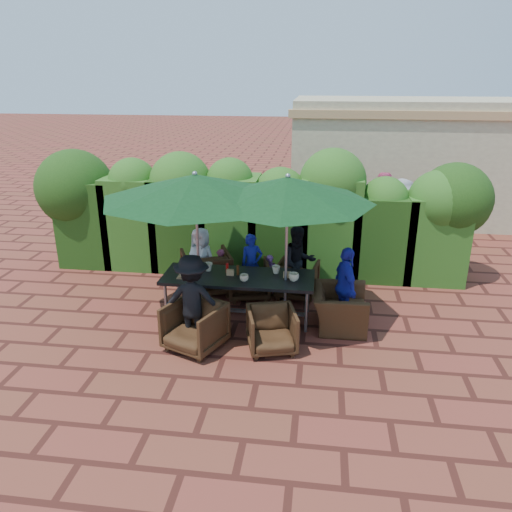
# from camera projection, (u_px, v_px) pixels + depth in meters

# --- Properties ---
(ground) EXTENTS (80.00, 80.00, 0.00)m
(ground) POSITION_uv_depth(u_px,v_px,m) (236.00, 322.00, 8.23)
(ground) COLOR maroon
(ground) RESTS_ON ground
(dining_table) EXTENTS (2.47, 0.90, 0.75)m
(dining_table) POSITION_uv_depth(u_px,v_px,m) (238.00, 280.00, 8.15)
(dining_table) COLOR black
(dining_table) RESTS_ON ground
(umbrella_left) EXTENTS (2.96, 2.96, 2.46)m
(umbrella_left) POSITION_uv_depth(u_px,v_px,m) (195.00, 187.00, 7.64)
(umbrella_left) COLOR gray
(umbrella_left) RESTS_ON ground
(umbrella_right) EXTENTS (2.66, 2.66, 2.46)m
(umbrella_right) POSITION_uv_depth(u_px,v_px,m) (288.00, 190.00, 7.46)
(umbrella_right) COLOR gray
(umbrella_right) RESTS_ON ground
(chair_far_left) EXTENTS (1.09, 1.06, 0.87)m
(chair_far_left) POSITION_uv_depth(u_px,v_px,m) (206.00, 270.00, 9.21)
(chair_far_left) COLOR black
(chair_far_left) RESTS_ON ground
(chair_far_mid) EXTENTS (0.86, 0.82, 0.74)m
(chair_far_mid) POSITION_uv_depth(u_px,v_px,m) (248.00, 278.00, 9.02)
(chair_far_mid) COLOR black
(chair_far_mid) RESTS_ON ground
(chair_far_right) EXTENTS (0.80, 0.77, 0.72)m
(chair_far_right) POSITION_uv_depth(u_px,v_px,m) (297.00, 278.00, 9.06)
(chair_far_right) COLOR black
(chair_far_right) RESTS_ON ground
(chair_near_left) EXTENTS (0.98, 0.95, 0.78)m
(chair_near_left) POSITION_uv_depth(u_px,v_px,m) (194.00, 324.00, 7.32)
(chair_near_left) COLOR black
(chair_near_left) RESTS_ON ground
(chair_near_right) EXTENTS (0.83, 0.80, 0.70)m
(chair_near_right) POSITION_uv_depth(u_px,v_px,m) (272.00, 328.00, 7.29)
(chair_near_right) COLOR black
(chair_near_right) RESTS_ON ground
(chair_end_right) EXTENTS (0.64, 0.97, 0.84)m
(chair_end_right) POSITION_uv_depth(u_px,v_px,m) (340.00, 302.00, 7.94)
(chair_end_right) COLOR black
(chair_end_right) RESTS_ON ground
(adult_far_left) EXTENTS (0.70, 0.56, 1.25)m
(adult_far_left) POSITION_uv_depth(u_px,v_px,m) (201.00, 261.00, 9.13)
(adult_far_left) COLOR silver
(adult_far_left) RESTS_ON ground
(adult_far_mid) EXTENTS (0.50, 0.46, 1.13)m
(adult_far_mid) POSITION_uv_depth(u_px,v_px,m) (252.00, 264.00, 9.13)
(adult_far_mid) COLOR #1E23A6
(adult_far_mid) RESTS_ON ground
(adult_far_right) EXTENTS (0.75, 0.63, 1.35)m
(adult_far_right) POSITION_uv_depth(u_px,v_px,m) (298.00, 263.00, 8.88)
(adult_far_right) COLOR black
(adult_far_right) RESTS_ON ground
(adult_near_left) EXTENTS (0.93, 0.47, 1.40)m
(adult_near_left) POSITION_uv_depth(u_px,v_px,m) (193.00, 300.00, 7.38)
(adult_near_left) COLOR black
(adult_near_left) RESTS_ON ground
(adult_end_right) EXTENTS (0.60, 0.85, 1.31)m
(adult_end_right) POSITION_uv_depth(u_px,v_px,m) (346.00, 287.00, 7.95)
(adult_end_right) COLOR #1E23A6
(adult_end_right) RESTS_ON ground
(child_left) EXTENTS (0.36, 0.33, 0.82)m
(child_left) POSITION_uv_depth(u_px,v_px,m) (221.00, 271.00, 9.23)
(child_left) COLOR #C84673
(child_left) RESTS_ON ground
(child_right) EXTENTS (0.32, 0.28, 0.74)m
(child_right) POSITION_uv_depth(u_px,v_px,m) (270.00, 275.00, 9.16)
(child_right) COLOR #934DA7
(child_right) RESTS_ON ground
(pedestrian_a) EXTENTS (1.59, 0.99, 1.60)m
(pedestrian_a) POSITION_uv_depth(u_px,v_px,m) (338.00, 212.00, 11.62)
(pedestrian_a) COLOR #258825
(pedestrian_a) RESTS_ON ground
(pedestrian_b) EXTENTS (0.95, 0.77, 1.71)m
(pedestrian_b) POSITION_uv_depth(u_px,v_px,m) (380.00, 209.00, 11.70)
(pedestrian_b) COLOR #C84673
(pedestrian_b) RESTS_ON ground
(pedestrian_c) EXTENTS (0.97, 1.11, 1.60)m
(pedestrian_c) POSITION_uv_depth(u_px,v_px,m) (401.00, 213.00, 11.53)
(pedestrian_c) COLOR gray
(pedestrian_c) RESTS_ON ground
(cup_a) EXTENTS (0.15, 0.15, 0.12)m
(cup_a) POSITION_uv_depth(u_px,v_px,m) (183.00, 272.00, 8.11)
(cup_a) COLOR beige
(cup_a) RESTS_ON dining_table
(cup_b) EXTENTS (0.15, 0.15, 0.14)m
(cup_b) POSITION_uv_depth(u_px,v_px,m) (208.00, 267.00, 8.31)
(cup_b) COLOR beige
(cup_b) RESTS_ON dining_table
(cup_c) EXTENTS (0.14, 0.14, 0.11)m
(cup_c) POSITION_uv_depth(u_px,v_px,m) (244.00, 278.00, 7.90)
(cup_c) COLOR beige
(cup_c) RESTS_ON dining_table
(cup_d) EXTENTS (0.14, 0.14, 0.13)m
(cup_d) POSITION_uv_depth(u_px,v_px,m) (276.00, 270.00, 8.21)
(cup_d) COLOR beige
(cup_d) RESTS_ON dining_table
(cup_e) EXTENTS (0.16, 0.16, 0.13)m
(cup_e) POSITION_uv_depth(u_px,v_px,m) (294.00, 277.00, 7.91)
(cup_e) COLOR beige
(cup_e) RESTS_ON dining_table
(ketchup_bottle) EXTENTS (0.04, 0.04, 0.17)m
(ketchup_bottle) POSITION_uv_depth(u_px,v_px,m) (227.00, 268.00, 8.21)
(ketchup_bottle) COLOR #B20C0A
(ketchup_bottle) RESTS_ON dining_table
(sauce_bottle) EXTENTS (0.04, 0.04, 0.17)m
(sauce_bottle) POSITION_uv_depth(u_px,v_px,m) (238.00, 270.00, 8.13)
(sauce_bottle) COLOR #4C230C
(sauce_bottle) RESTS_ON dining_table
(serving_tray) EXTENTS (0.35, 0.25, 0.02)m
(serving_tray) POSITION_uv_depth(u_px,v_px,m) (189.00, 276.00, 8.09)
(serving_tray) COLOR #9B734B
(serving_tray) RESTS_ON dining_table
(number_block_left) EXTENTS (0.12, 0.06, 0.10)m
(number_block_left) POSITION_uv_depth(u_px,v_px,m) (230.00, 272.00, 8.13)
(number_block_left) COLOR tan
(number_block_left) RESTS_ON dining_table
(number_block_right) EXTENTS (0.12, 0.06, 0.10)m
(number_block_right) POSITION_uv_depth(u_px,v_px,m) (287.00, 275.00, 8.04)
(number_block_right) COLOR tan
(number_block_right) RESTS_ON dining_table
(hedge_wall) EXTENTS (9.10, 1.60, 2.54)m
(hedge_wall) POSITION_uv_depth(u_px,v_px,m) (251.00, 208.00, 9.94)
(hedge_wall) COLOR black
(hedge_wall) RESTS_ON ground
(building) EXTENTS (6.20, 3.08, 3.20)m
(building) POSITION_uv_depth(u_px,v_px,m) (404.00, 159.00, 13.74)
(building) COLOR beige
(building) RESTS_ON ground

